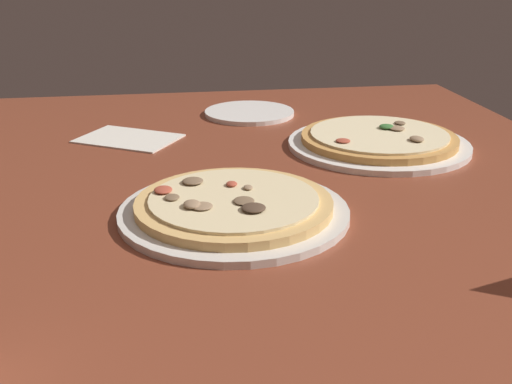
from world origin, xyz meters
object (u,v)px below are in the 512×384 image
object	(u,v)px
pizza_main	(234,207)
pizza_side	(379,141)
paper_menu	(129,139)
side_plate	(249,113)

from	to	relation	value
pizza_main	pizza_side	distance (cm)	38.67
paper_menu	pizza_main	bearing A→B (deg)	52.14
pizza_main	side_plate	size ratio (longest dim) A/B	1.62
side_plate	paper_menu	size ratio (longest dim) A/B	1.09
pizza_side	paper_menu	world-z (taller)	pizza_side
pizza_side	paper_menu	size ratio (longest dim) A/B	1.84
pizza_main	paper_menu	world-z (taller)	pizza_main
side_plate	paper_menu	distance (cm)	28.14
pizza_main	paper_menu	xyz separation A→B (cm)	(-37.54, -14.65, -1.03)
pizza_main	pizza_side	bearing A→B (deg)	132.47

